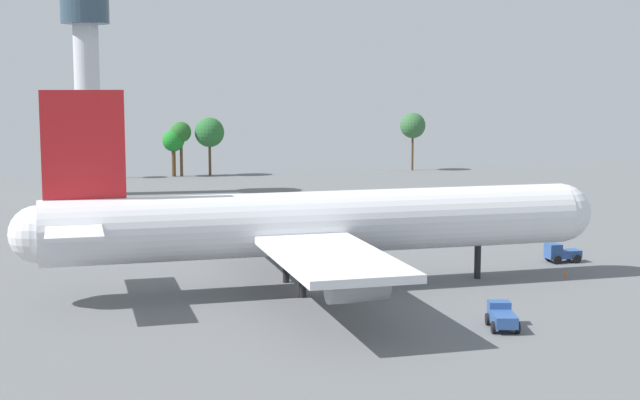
{
  "coord_description": "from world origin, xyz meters",
  "views": [
    {
      "loc": [
        -24.04,
        -87.46,
        20.56
      ],
      "look_at": [
        0.0,
        0.0,
        9.04
      ],
      "focal_mm": 51.04,
      "sensor_mm": 36.0,
      "label": 1
    }
  ],
  "objects_px": {
    "pushback_tractor": "(81,242)",
    "control_tower": "(87,76)",
    "maintenance_van": "(502,316)",
    "safety_cone_nose": "(565,273)",
    "baggage_tug": "(561,253)",
    "cargo_airplane": "(319,224)"
  },
  "relations": [
    {
      "from": "pushback_tractor",
      "to": "maintenance_van",
      "type": "relative_size",
      "value": 0.86
    },
    {
      "from": "baggage_tug",
      "to": "control_tower",
      "type": "distance_m",
      "value": 99.4
    },
    {
      "from": "maintenance_van",
      "to": "control_tower",
      "type": "height_order",
      "value": "control_tower"
    },
    {
      "from": "cargo_airplane",
      "to": "baggage_tug",
      "type": "distance_m",
      "value": 31.78
    },
    {
      "from": "maintenance_van",
      "to": "safety_cone_nose",
      "type": "distance_m",
      "value": 24.04
    },
    {
      "from": "pushback_tractor",
      "to": "maintenance_van",
      "type": "height_order",
      "value": "pushback_tractor"
    },
    {
      "from": "pushback_tractor",
      "to": "safety_cone_nose",
      "type": "relative_size",
      "value": 7.12
    },
    {
      "from": "maintenance_van",
      "to": "control_tower",
      "type": "distance_m",
      "value": 113.56
    },
    {
      "from": "cargo_airplane",
      "to": "maintenance_van",
      "type": "distance_m",
      "value": 22.65
    },
    {
      "from": "pushback_tractor",
      "to": "maintenance_van",
      "type": "distance_m",
      "value": 57.19
    },
    {
      "from": "baggage_tug",
      "to": "cargo_airplane",
      "type": "bearing_deg",
      "value": -169.75
    },
    {
      "from": "cargo_airplane",
      "to": "maintenance_van",
      "type": "xyz_separation_m",
      "value": [
        10.94,
        -19.03,
        -5.6
      ]
    },
    {
      "from": "cargo_airplane",
      "to": "pushback_tractor",
      "type": "relative_size",
      "value": 15.03
    },
    {
      "from": "safety_cone_nose",
      "to": "control_tower",
      "type": "relative_size",
      "value": 0.02
    },
    {
      "from": "pushback_tractor",
      "to": "control_tower",
      "type": "relative_size",
      "value": 0.11
    },
    {
      "from": "maintenance_van",
      "to": "safety_cone_nose",
      "type": "relative_size",
      "value": 8.33
    },
    {
      "from": "safety_cone_nose",
      "to": "control_tower",
      "type": "height_order",
      "value": "control_tower"
    },
    {
      "from": "control_tower",
      "to": "cargo_airplane",
      "type": "bearing_deg",
      "value": -76.83
    },
    {
      "from": "safety_cone_nose",
      "to": "maintenance_van",
      "type": "bearing_deg",
      "value": -132.92
    },
    {
      "from": "cargo_airplane",
      "to": "safety_cone_nose",
      "type": "height_order",
      "value": "cargo_airplane"
    },
    {
      "from": "baggage_tug",
      "to": "pushback_tractor",
      "type": "xyz_separation_m",
      "value": [
        -53.89,
        21.37,
        0.14
      ]
    },
    {
      "from": "baggage_tug",
      "to": "pushback_tractor",
      "type": "bearing_deg",
      "value": 158.37
    }
  ]
}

